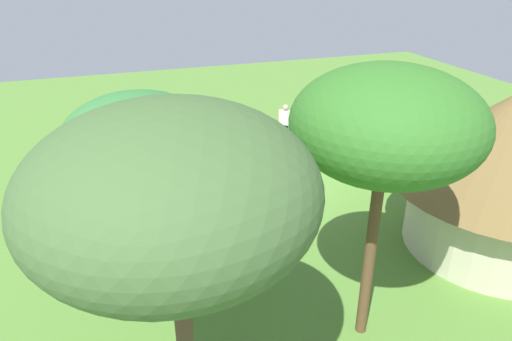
# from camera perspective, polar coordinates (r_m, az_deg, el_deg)

# --- Properties ---
(ground_plane) EXTENTS (36.00, 36.00, 0.00)m
(ground_plane) POSITION_cam_1_polar(r_m,az_deg,el_deg) (15.95, 2.86, -1.42)
(ground_plane) COLOR #517F31
(thatched_hut) EXTENTS (5.72, 5.72, 4.37)m
(thatched_hut) POSITION_cam_1_polar(r_m,az_deg,el_deg) (13.09, 28.78, 0.76)
(thatched_hut) COLOR beige
(thatched_hut) RESTS_ON ground_plane
(shade_umbrella) EXTENTS (3.30, 3.30, 3.01)m
(shade_umbrella) POSITION_cam_1_polar(r_m,az_deg,el_deg) (11.85, -7.16, 2.52)
(shade_umbrella) COLOR brown
(shade_umbrella) RESTS_ON ground_plane
(patio_dining_table) EXTENTS (1.56, 1.07, 0.74)m
(patio_dining_table) POSITION_cam_1_polar(r_m,az_deg,el_deg) (12.74, -6.69, -5.65)
(patio_dining_table) COLOR silver
(patio_dining_table) RESTS_ON ground_plane
(patio_chair_near_lawn) EXTENTS (0.44, 0.46, 0.90)m
(patio_chair_near_lawn) POSITION_cam_1_polar(r_m,az_deg,el_deg) (12.70, -12.27, -6.92)
(patio_chair_near_lawn) COLOR silver
(patio_chair_near_lawn) RESTS_ON ground_plane
(patio_chair_west_end) EXTENTS (0.43, 0.45, 0.90)m
(patio_chair_west_end) POSITION_cam_1_polar(r_m,az_deg,el_deg) (13.06, -1.25, -5.31)
(patio_chair_west_end) COLOR silver
(patio_chair_west_end) RESTS_ON ground_plane
(guest_beside_umbrella) EXTENTS (0.48, 0.45, 1.67)m
(guest_beside_umbrella) POSITION_cam_1_polar(r_m,az_deg,el_deg) (11.80, 0.10, -6.22)
(guest_beside_umbrella) COLOR black
(guest_beside_umbrella) RESTS_ON ground_plane
(standing_watcher) EXTENTS (0.47, 0.46, 1.67)m
(standing_watcher) POSITION_cam_1_polar(r_m,az_deg,el_deg) (18.83, 3.62, 6.18)
(standing_watcher) COLOR black
(standing_watcher) RESTS_ON ground_plane
(zebra_nearest_camera) EXTENTS (1.49, 1.99, 1.52)m
(zebra_nearest_camera) POSITION_cam_1_polar(r_m,az_deg,el_deg) (16.81, 12.96, 3.08)
(zebra_nearest_camera) COLOR silver
(zebra_nearest_camera) RESTS_ON ground_plane
(zebra_by_umbrella) EXTENTS (2.12, 1.20, 1.59)m
(zebra_by_umbrella) POSITION_cam_1_polar(r_m,az_deg,el_deg) (16.86, -9.34, 3.73)
(zebra_by_umbrella) COLOR silver
(zebra_by_umbrella) RESTS_ON ground_plane
(acacia_tree_left_background) EXTENTS (3.66, 3.66, 5.67)m
(acacia_tree_left_background) POSITION_cam_1_polar(r_m,az_deg,el_deg) (5.66, -10.31, -2.81)
(acacia_tree_left_background) COLOR brown
(acacia_tree_left_background) RESTS_ON ground_plane
(acacia_tree_behind_hut) EXTENTS (3.31, 3.31, 5.58)m
(acacia_tree_behind_hut) POSITION_cam_1_polar(r_m,az_deg,el_deg) (8.10, 15.80, 5.47)
(acacia_tree_behind_hut) COLOR brown
(acacia_tree_behind_hut) RESTS_ON ground_plane
(acacia_tree_far_lawn) EXTENTS (3.03, 3.03, 4.75)m
(acacia_tree_far_lawn) POSITION_cam_1_polar(r_m,az_deg,el_deg) (9.48, -14.31, 3.72)
(acacia_tree_far_lawn) COLOR brown
(acacia_tree_far_lawn) RESTS_ON ground_plane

